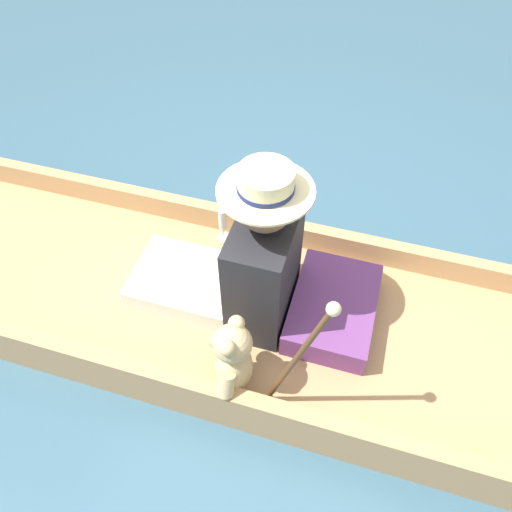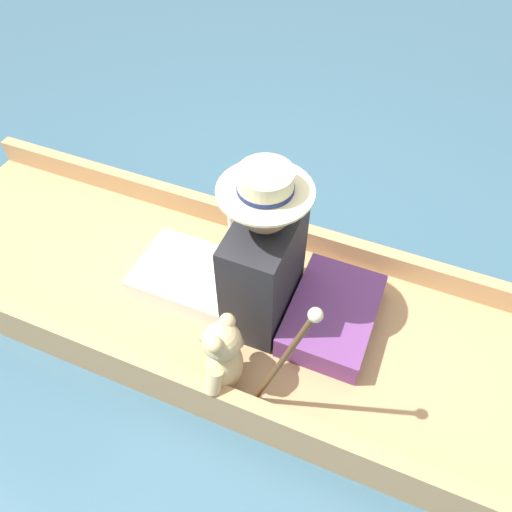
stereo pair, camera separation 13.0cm
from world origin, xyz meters
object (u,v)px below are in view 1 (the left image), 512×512
(seated_person, at_px, (244,263))
(wine_glass, at_px, (223,222))
(teddy_bear, at_px, (233,360))
(walking_cane, at_px, (302,351))

(seated_person, relative_size, wine_glass, 4.13)
(seated_person, xyz_separation_m, teddy_bear, (-0.38, -0.07, -0.10))
(seated_person, bearing_deg, walking_cane, -143.00)
(seated_person, xyz_separation_m, walking_cane, (-0.41, -0.32, 0.14))
(wine_glass, height_order, walking_cane, walking_cane)
(teddy_bear, distance_m, wine_glass, 0.79)
(teddy_bear, xyz_separation_m, wine_glass, (0.72, 0.30, -0.07))
(teddy_bear, height_order, wine_glass, teddy_bear)
(walking_cane, bearing_deg, wine_glass, 35.90)
(wine_glass, distance_m, walking_cane, 0.98)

